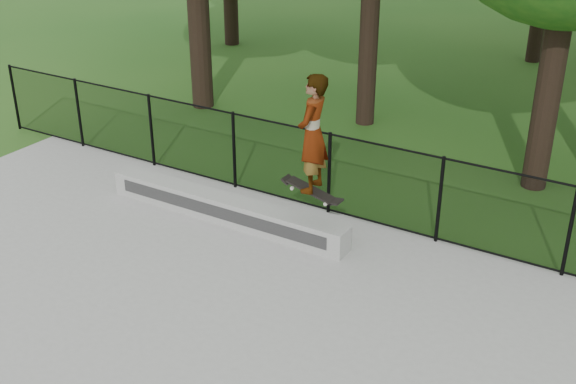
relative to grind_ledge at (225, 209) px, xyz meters
The scene contains 3 objects.
grind_ledge is the anchor object (origin of this frame).
skater_airborne 2.41m from the grind_ledge, ahead, with size 0.82×0.73×2.04m.
chainlink_fence 1.90m from the grind_ledge, 41.13° to the left, with size 16.06×0.06×1.50m.
Camera 1 is at (5.26, -4.16, 5.91)m, focal length 45.00 mm.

